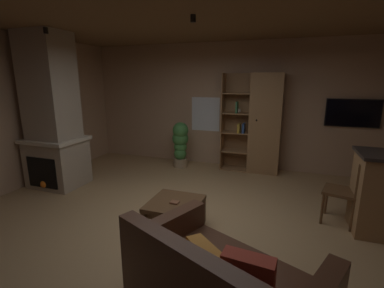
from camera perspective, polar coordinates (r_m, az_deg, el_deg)
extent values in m
cube|color=tan|center=(3.93, -1.99, -16.52)|extent=(6.58, 5.73, 0.02)
cube|color=tan|center=(6.23, 7.61, 7.97)|extent=(6.70, 0.06, 2.76)
cube|color=brown|center=(3.51, -2.40, 26.88)|extent=(6.58, 5.73, 0.02)
cube|color=white|center=(6.34, 2.86, 6.31)|extent=(0.67, 0.01, 0.78)
cube|color=tan|center=(5.69, -26.41, -3.63)|extent=(0.91, 0.74, 0.85)
cube|color=tan|center=(5.48, -27.91, 10.32)|extent=(0.77, 0.63, 1.91)
cube|color=beige|center=(5.58, -26.88, 0.85)|extent=(0.99, 0.82, 0.06)
cube|color=black|center=(5.49, -28.83, -5.25)|extent=(0.64, 0.08, 0.55)
sphere|color=orange|center=(5.55, -28.66, -7.39)|extent=(0.14, 0.14, 0.14)
cube|color=#997047|center=(5.88, 15.15, 4.05)|extent=(0.64, 0.38, 2.09)
cube|color=#997047|center=(6.13, 9.50, 4.69)|extent=(0.59, 0.02, 2.09)
cube|color=#997047|center=(6.00, 6.51, 4.61)|extent=(0.02, 0.38, 2.09)
sphere|color=black|center=(5.67, 13.44, 4.90)|extent=(0.04, 0.04, 0.04)
cube|color=#997047|center=(6.19, 8.85, -5.08)|extent=(0.59, 0.38, 0.02)
cube|color=#997047|center=(6.08, 8.99, -1.42)|extent=(0.59, 0.38, 0.02)
cube|color=#997047|center=(5.99, 9.13, 2.46)|extent=(0.59, 0.38, 0.02)
cube|color=#997047|center=(5.92, 9.28, 6.45)|extent=(0.59, 0.38, 0.02)
cube|color=#997047|center=(5.89, 9.44, 10.50)|extent=(0.59, 0.38, 0.02)
cube|color=#2D4C8C|center=(5.88, 10.84, 3.30)|extent=(0.04, 0.23, 0.20)
cube|color=#387247|center=(5.85, 9.49, 7.63)|extent=(0.03, 0.23, 0.24)
cube|color=gold|center=(5.90, 9.89, 3.30)|extent=(0.05, 0.23, 0.19)
sphere|color=beige|center=(5.91, 9.80, 6.90)|extent=(0.10, 0.10, 0.10)
cube|color=#4C2D1E|center=(2.06, -0.22, -26.34)|extent=(1.46, 0.76, 0.42)
cube|color=#4C2D1E|center=(2.86, -5.16, -20.97)|extent=(0.52, 0.92, 0.67)
cube|color=#AD3D2D|center=(2.20, 11.62, -26.31)|extent=(0.39, 0.18, 0.39)
cube|color=#C67F33|center=(2.37, -3.52, -23.98)|extent=(0.42, 0.27, 0.33)
cube|color=#C67F33|center=(2.28, 3.03, -24.69)|extent=(0.44, 0.41, 0.34)
cube|color=brown|center=(3.62, -3.63, -12.36)|extent=(0.66, 0.68, 0.05)
cube|color=brown|center=(3.65, -3.61, -13.28)|extent=(0.60, 0.61, 0.08)
cube|color=brown|center=(3.59, -9.98, -16.41)|extent=(0.07, 0.07, 0.35)
cube|color=brown|center=(3.38, -0.85, -18.25)|extent=(0.07, 0.07, 0.35)
cube|color=brown|center=(4.07, -5.79, -12.56)|extent=(0.07, 0.07, 0.35)
cube|color=brown|center=(3.88, 2.27, -13.84)|extent=(0.07, 0.07, 0.35)
cube|color=brown|center=(3.57, -3.68, -12.17)|extent=(0.11, 0.09, 0.02)
cube|color=brown|center=(4.28, 28.85, -8.74)|extent=(0.51, 0.51, 0.04)
cube|color=brown|center=(4.20, 31.79, -6.03)|extent=(0.14, 0.40, 0.44)
cylinder|color=brown|center=(4.54, 26.47, -10.35)|extent=(0.04, 0.04, 0.46)
cylinder|color=brown|center=(4.22, 25.76, -12.12)|extent=(0.04, 0.04, 0.46)
cylinder|color=brown|center=(4.53, 31.05, -10.99)|extent=(0.04, 0.04, 0.46)
cylinder|color=brown|center=(4.19, 30.73, -12.83)|extent=(0.04, 0.04, 0.46)
cylinder|color=#9E896B|center=(6.25, -2.47, -3.90)|extent=(0.31, 0.31, 0.20)
sphere|color=#3D7F3D|center=(6.18, -2.52, -2.05)|extent=(0.28, 0.28, 0.28)
sphere|color=#3D7F3D|center=(6.16, -2.47, -0.55)|extent=(0.30, 0.30, 0.30)
sphere|color=#3D7F3D|center=(6.11, -2.48, 1.18)|extent=(0.37, 0.37, 0.37)
sphere|color=#3D7F3D|center=(6.03, -2.44, 2.92)|extent=(0.35, 0.35, 0.35)
cube|color=black|center=(6.17, 30.78, 5.63)|extent=(0.97, 0.05, 0.55)
cube|color=black|center=(6.15, 30.82, 5.60)|extent=(0.93, 0.01, 0.51)
cylinder|color=black|center=(5.03, -28.48, 20.30)|extent=(0.07, 0.07, 0.09)
cylinder|color=black|center=(3.69, 0.24, 24.96)|extent=(0.07, 0.07, 0.09)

